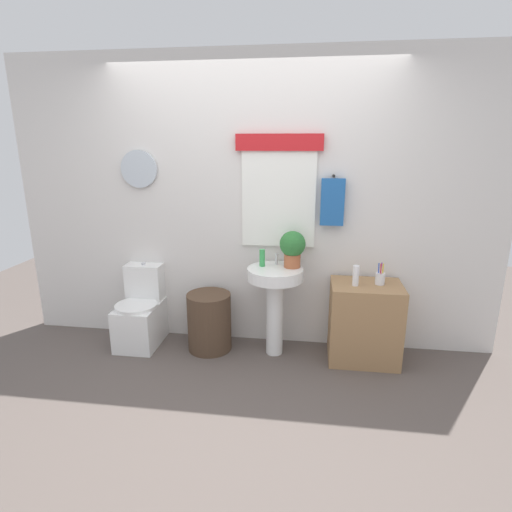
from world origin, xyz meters
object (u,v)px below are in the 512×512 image
pedestal_sink (275,291)px  lotion_bottle (356,276)px  toilet (141,314)px  laundry_hamper (209,322)px  toothbrush_cup (380,278)px  wooden_cabinet (364,322)px  soap_bottle (262,258)px  potted_plant (293,247)px

pedestal_sink → lotion_bottle: (0.67, -0.04, 0.19)m
toilet → laundry_hamper: bearing=-2.9°
lotion_bottle → toothbrush_cup: size_ratio=0.93×
laundry_hamper → wooden_cabinet: 1.38m
wooden_cabinet → lotion_bottle: bearing=-158.8°
lotion_bottle → toothbrush_cup: bearing=16.1°
soap_bottle → wooden_cabinet: bearing=-3.2°
toothbrush_cup → wooden_cabinet: bearing=-169.2°
toilet → wooden_cabinet: 2.04m
potted_plant → toothbrush_cup: 0.78m
laundry_hamper → wooden_cabinet: size_ratio=0.77×
soap_bottle → toothbrush_cup: (1.00, -0.03, -0.13)m
laundry_hamper → potted_plant: 1.03m
toothbrush_cup → soap_bottle: bearing=178.3°
soap_bottle → lotion_bottle: 0.80m
laundry_hamper → pedestal_sink: (0.60, 0.00, 0.32)m
laundry_hamper → lotion_bottle: size_ratio=3.10×
laundry_hamper → toothbrush_cup: bearing=0.8°
pedestal_sink → wooden_cabinet: 0.81m
soap_bottle → toothbrush_cup: bearing=-1.7°
laundry_hamper → pedestal_sink: size_ratio=0.67×
pedestal_sink → lotion_bottle: size_ratio=4.65×
toilet → pedestal_sink: pedestal_sink is taller
soap_bottle → toilet: bearing=-179.2°
wooden_cabinet → lotion_bottle: (-0.10, -0.04, 0.43)m
pedestal_sink → soap_bottle: soap_bottle is taller
soap_bottle → laundry_hamper: bearing=-174.0°
potted_plant → lotion_bottle: potted_plant is taller
pedestal_sink → toothbrush_cup: 0.89m
wooden_cabinet → laundry_hamper: bearing=180.0°
pedestal_sink → toothbrush_cup: bearing=1.3°
soap_bottle → potted_plant: (0.26, 0.01, 0.10)m
lotion_bottle → toothbrush_cup: 0.22m
wooden_cabinet → soap_bottle: bearing=176.8°
laundry_hamper → toilet: bearing=177.1°
wooden_cabinet → soap_bottle: soap_bottle is taller
toilet → potted_plant: potted_plant is taller
laundry_hamper → potted_plant: bearing=4.7°
soap_bottle → lotion_bottle: bearing=-6.5°
toothbrush_cup → laundry_hamper: bearing=-179.2°
potted_plant → toilet: bearing=-178.9°
wooden_cabinet → soap_bottle: size_ratio=4.59×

